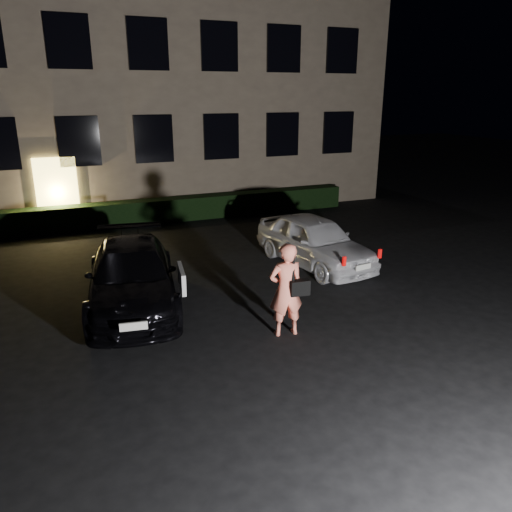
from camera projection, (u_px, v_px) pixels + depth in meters
name	position (u px, v px, depth m)	size (l,w,h in m)	color
ground	(281.00, 346.00, 9.53)	(80.00, 80.00, 0.00)	black
building	(129.00, 58.00, 20.80)	(20.00, 8.11, 12.00)	#726151
hedge	(161.00, 210.00, 18.61)	(15.00, 0.70, 0.85)	black
sedan	(132.00, 276.00, 11.24)	(2.62, 4.98, 1.38)	black
hatch	(314.00, 241.00, 13.86)	(2.20, 4.27, 1.39)	white
man	(286.00, 290.00, 9.73)	(0.79, 0.53, 1.90)	#FF8167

